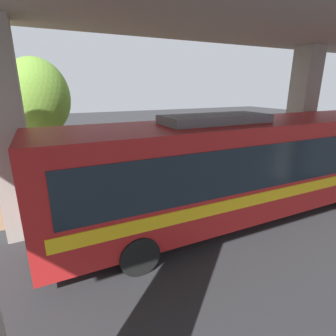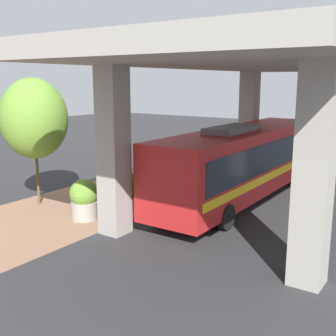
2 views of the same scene
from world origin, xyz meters
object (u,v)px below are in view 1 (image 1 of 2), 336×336
bus (245,163)px  fire_hydrant (166,182)px  planter_front (140,174)px  planter_extra (188,162)px  planter_back (99,180)px  street_tree_near (37,98)px  planter_middle (38,185)px

bus → fire_hydrant: 3.56m
planter_front → planter_extra: planter_extra is taller
planter_extra → planter_front: bearing=-75.3°
fire_hydrant → planter_extra: (-1.55, 1.90, 0.27)m
planter_back → street_tree_near: 5.06m
planter_front → planter_back: 1.77m
bus → street_tree_near: street_tree_near is taller
planter_front → planter_middle: planter_middle is taller
bus → planter_extra: size_ratio=8.10×
bus → fire_hydrant: bearing=-152.7°
fire_hydrant → planter_extra: size_ratio=0.66×
bus → planter_front: bus is taller
street_tree_near → planter_back: bearing=27.2°
bus → street_tree_near: bearing=-140.7°
fire_hydrant → street_tree_near: (-4.37, -4.46, 3.34)m
street_tree_near → planter_extra: bearing=66.1°
planter_middle → planter_extra: 6.72m
planter_extra → bus: bearing=-5.1°
planter_middle → fire_hydrant: bearing=76.9°
planter_front → fire_hydrant: bearing=46.0°
bus → planter_extra: 4.62m
bus → planter_extra: bus is taller
bus → planter_middle: bus is taller
fire_hydrant → planter_back: planter_back is taller
planter_front → bus: bearing=32.3°
planter_extra → street_tree_near: (-2.82, -6.36, 3.07)m
planter_middle → bus: bearing=57.4°
bus → planter_front: size_ratio=8.28×
planter_back → planter_extra: size_ratio=1.02×
planter_middle → street_tree_near: (-3.25, 0.34, 3.05)m
bus → planter_front: 4.57m
fire_hydrant → planter_front: bearing=-134.0°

